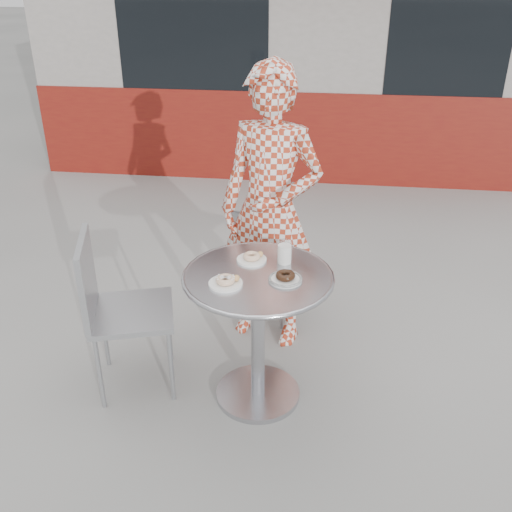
# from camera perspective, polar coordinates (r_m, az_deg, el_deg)

# --- Properties ---
(ground) EXTENTS (60.00, 60.00, 0.00)m
(ground) POSITION_cam_1_polar(r_m,az_deg,el_deg) (3.42, 1.08, -13.42)
(ground) COLOR #9B9893
(ground) RESTS_ON ground
(storefront) EXTENTS (6.02, 4.55, 3.00)m
(storefront) POSITION_cam_1_polar(r_m,az_deg,el_deg) (8.17, 5.90, 21.99)
(storefront) COLOR gray
(storefront) RESTS_ON ground
(bistro_table) EXTENTS (0.79, 0.79, 0.80)m
(bistro_table) POSITION_cam_1_polar(r_m,az_deg,el_deg) (3.03, 0.21, -5.11)
(bistro_table) COLOR silver
(bistro_table) RESTS_ON ground
(chair_far) EXTENTS (0.49, 0.49, 0.81)m
(chair_far) POSITION_cam_1_polar(r_m,az_deg,el_deg) (3.98, 1.30, -2.54)
(chair_far) COLOR #A4A7AC
(chair_far) RESTS_ON ground
(chair_left) EXTENTS (0.57, 0.56, 0.95)m
(chair_left) POSITION_cam_1_polar(r_m,az_deg,el_deg) (3.39, -12.22, -8.30)
(chair_left) COLOR #A4A7AC
(chair_left) RESTS_ON ground
(seated_person) EXTENTS (0.74, 0.59, 1.77)m
(seated_person) POSITION_cam_1_polar(r_m,az_deg,el_deg) (3.47, 1.47, 4.52)
(seated_person) COLOR #A22F18
(seated_person) RESTS_ON ground
(plate_far) EXTENTS (0.16, 0.16, 0.04)m
(plate_far) POSITION_cam_1_polar(r_m,az_deg,el_deg) (3.06, -0.39, -0.17)
(plate_far) COLOR white
(plate_far) RESTS_ON bistro_table
(plate_near) EXTENTS (0.17, 0.17, 0.05)m
(plate_near) POSITION_cam_1_polar(r_m,az_deg,el_deg) (2.84, -3.01, -2.54)
(plate_near) COLOR white
(plate_near) RESTS_ON bistro_table
(plate_checker) EXTENTS (0.17, 0.17, 0.04)m
(plate_checker) POSITION_cam_1_polar(r_m,az_deg,el_deg) (2.88, 2.95, -2.20)
(plate_checker) COLOR white
(plate_checker) RESTS_ON bistro_table
(milk_cup) EXTENTS (0.08, 0.08, 0.13)m
(milk_cup) POSITION_cam_1_polar(r_m,az_deg,el_deg) (3.03, 2.87, 0.31)
(milk_cup) COLOR white
(milk_cup) RESTS_ON bistro_table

